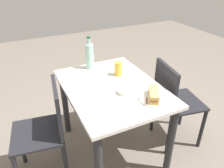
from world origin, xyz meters
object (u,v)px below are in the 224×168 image
at_px(baguette_sandwich_near, 154,94).
at_px(olive_bowl, 124,92).
at_px(chair_near, 173,100).
at_px(beer_glass, 118,69).
at_px(plate_near, 153,99).
at_px(knife_near, 147,98).
at_px(dining_table, 112,98).
at_px(chair_far, 47,127).
at_px(water_bottle, 90,56).

bearing_deg(baguette_sandwich_near, olive_bowl, 41.79).
bearing_deg(chair_near, beer_glass, 56.60).
height_order(chair_near, olive_bowl, chair_near).
xyz_separation_m(plate_near, knife_near, (0.02, 0.05, 0.01)).
distance_m(plate_near, knife_near, 0.05).
bearing_deg(beer_glass, knife_near, -179.04).
relative_size(dining_table, beer_glass, 7.97).
bearing_deg(beer_glass, chair_near, -123.40).
relative_size(chair_far, baguette_sandwich_near, 4.16).
distance_m(chair_near, water_bottle, 0.91).
height_order(chair_far, knife_near, chair_far).
bearing_deg(chair_far, plate_near, -111.82).
bearing_deg(chair_near, plate_near, 116.50).
xyz_separation_m(dining_table, beer_glass, (0.16, -0.14, 0.19)).
relative_size(baguette_sandwich_near, water_bottle, 0.65).
height_order(plate_near, knife_near, knife_near).
xyz_separation_m(baguette_sandwich_near, olive_bowl, (0.18, 0.16, -0.03)).
xyz_separation_m(dining_table, chair_far, (-0.01, 0.58, -0.11)).
xyz_separation_m(plate_near, baguette_sandwich_near, (0.00, 0.00, 0.04)).
relative_size(chair_near, olive_bowl, 8.30).
relative_size(knife_near, beer_glass, 1.21).
xyz_separation_m(dining_table, baguette_sandwich_near, (-0.33, -0.20, 0.17)).
height_order(baguette_sandwich_near, olive_bowl, baguette_sandwich_near).
relative_size(chair_far, water_bottle, 2.71).
bearing_deg(chair_near, chair_far, 84.11).
distance_m(baguette_sandwich_near, knife_near, 0.06).
distance_m(knife_near, water_bottle, 0.75).
bearing_deg(olive_bowl, dining_table, 13.71).
height_order(chair_far, baguette_sandwich_near, chair_far).
relative_size(plate_near, water_bottle, 0.71).
distance_m(chair_far, baguette_sandwich_near, 0.89).
height_order(plate_near, water_bottle, water_bottle).
distance_m(chair_far, olive_bowl, 0.68).
xyz_separation_m(chair_far, olive_bowl, (-0.13, -0.62, 0.25)).
height_order(chair_far, beer_glass, chair_far).
height_order(chair_near, knife_near, chair_near).
height_order(chair_far, chair_near, same).
bearing_deg(plate_near, knife_near, 70.57).
distance_m(dining_table, water_bottle, 0.49).
bearing_deg(knife_near, chair_near, -68.13).
bearing_deg(knife_near, chair_far, 68.02).
bearing_deg(water_bottle, chair_far, 128.12).
relative_size(beer_glass, olive_bowl, 1.23).
bearing_deg(plate_near, chair_near, -63.50).
xyz_separation_m(dining_table, olive_bowl, (-0.14, -0.03, 0.14)).
bearing_deg(olive_bowl, plate_near, -138.21).
relative_size(chair_near, beer_glass, 6.77).
xyz_separation_m(chair_near, knife_near, (-0.17, 0.44, 0.25)).
bearing_deg(knife_near, baguette_sandwich_near, -109.43).
relative_size(dining_table, chair_far, 1.18).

